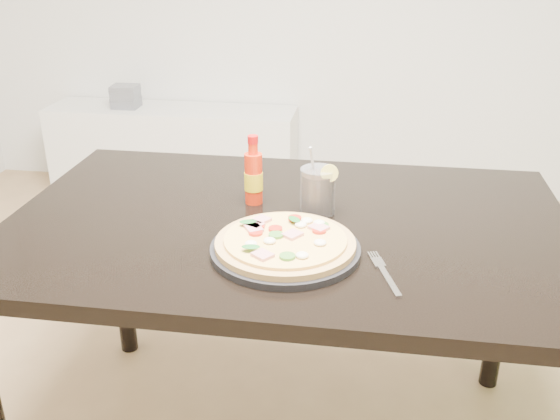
# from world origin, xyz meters

# --- Properties ---
(dining_table) EXTENTS (1.40, 0.90, 0.75)m
(dining_table) POSITION_xyz_m (0.13, 0.18, 0.67)
(dining_table) COLOR black
(dining_table) RESTS_ON ground
(plate) EXTENTS (0.34, 0.34, 0.02)m
(plate) POSITION_xyz_m (0.15, 0.01, 0.76)
(plate) COLOR black
(plate) RESTS_ON dining_table
(pizza) EXTENTS (0.31, 0.31, 0.03)m
(pizza) POSITION_xyz_m (0.15, 0.01, 0.78)
(pizza) COLOR tan
(pizza) RESTS_ON plate
(hot_sauce_bottle) EXTENTS (0.06, 0.06, 0.18)m
(hot_sauce_bottle) POSITION_xyz_m (0.02, 0.28, 0.82)
(hot_sauce_bottle) COLOR red
(hot_sauce_bottle) RESTS_ON dining_table
(cola_cup) EXTENTS (0.10, 0.09, 0.18)m
(cola_cup) POSITION_xyz_m (0.20, 0.24, 0.81)
(cola_cup) COLOR black
(cola_cup) RESTS_ON dining_table
(fork) EXTENTS (0.07, 0.18, 0.00)m
(fork) POSITION_xyz_m (0.37, -0.05, 0.75)
(fork) COLOR silver
(fork) RESTS_ON dining_table
(media_console) EXTENTS (1.40, 0.34, 0.50)m
(media_console) POSITION_xyz_m (-0.80, 2.07, 0.25)
(media_console) COLOR white
(media_console) RESTS_ON ground
(cd_stack) EXTENTS (0.14, 0.12, 0.13)m
(cd_stack) POSITION_xyz_m (-1.05, 2.05, 0.56)
(cd_stack) COLOR slate
(cd_stack) RESTS_ON media_console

